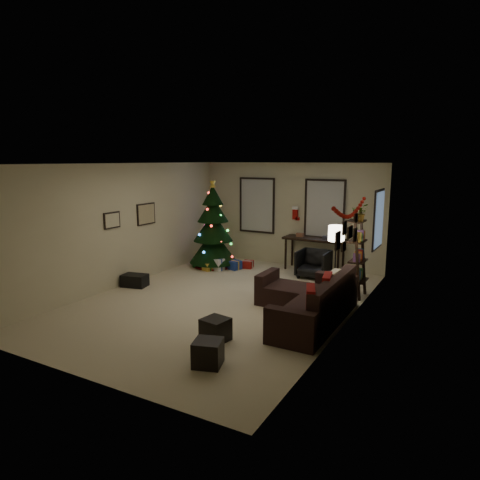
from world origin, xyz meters
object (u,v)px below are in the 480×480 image
object	(u,v)px
bookshelf	(359,255)
desk	(314,242)
desk_chair	(313,264)
christmas_tree	(213,230)
sofa	(310,303)

from	to	relation	value
bookshelf	desk	bearing A→B (deg)	132.72
desk_chair	desk	bearing A→B (deg)	108.41
bookshelf	christmas_tree	bearing A→B (deg)	169.19
sofa	bookshelf	world-z (taller)	bookshelf
desk_chair	bookshelf	world-z (taller)	bookshelf
sofa	desk	distance (m)	3.45
sofa	desk	bearing A→B (deg)	108.21
christmas_tree	desk_chair	size ratio (longest dim) A/B	3.45
desk	bookshelf	xyz separation A→B (m)	(1.50, -1.63, 0.14)
christmas_tree	sofa	world-z (taller)	christmas_tree
christmas_tree	desk_chair	bearing A→B (deg)	4.74
desk_chair	sofa	bearing A→B (deg)	-71.79
sofa	bookshelf	size ratio (longest dim) A/B	1.40
christmas_tree	bookshelf	bearing A→B (deg)	-10.81
christmas_tree	desk	world-z (taller)	christmas_tree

